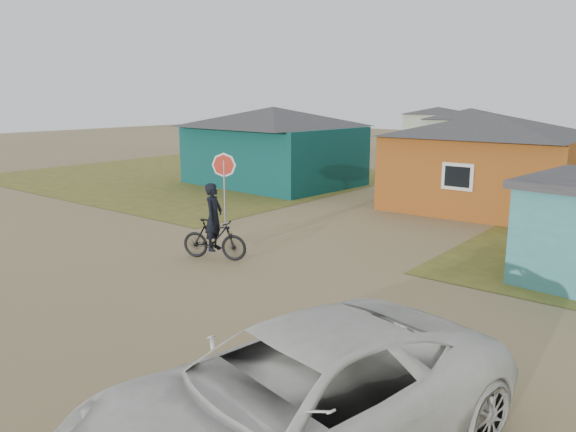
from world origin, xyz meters
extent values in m
plane|color=#947F55|center=(0.00, 0.00, 0.00)|extent=(120.00, 120.00, 0.00)
cube|color=olive|center=(-14.00, 13.00, 0.01)|extent=(20.00, 18.00, 0.00)
cube|color=#0A3B3A|center=(-8.50, 13.50, 1.50)|extent=(8.40, 6.54, 3.00)
pyramid|color=#333335|center=(-8.50, 13.50, 3.50)|extent=(8.93, 7.08, 1.00)
cube|color=#9A4E17|center=(2.50, 14.00, 1.50)|extent=(7.21, 6.24, 3.00)
pyramid|color=#333335|center=(2.50, 14.00, 3.45)|extent=(7.72, 6.76, 0.90)
cube|color=silver|center=(2.50, 10.97, 1.65)|extent=(1.20, 0.06, 1.00)
cube|color=black|center=(2.50, 10.94, 1.65)|extent=(0.95, 0.04, 0.75)
cube|color=#A2B097|center=(-6.00, 34.00, 1.40)|extent=(6.49, 5.60, 2.80)
pyramid|color=#333335|center=(-6.00, 34.00, 3.20)|extent=(7.04, 6.15, 0.80)
cube|color=#A2B097|center=(-14.00, 46.00, 1.35)|extent=(5.75, 5.28, 2.70)
pyramid|color=#333335|center=(-14.00, 46.00, 3.05)|extent=(6.28, 5.81, 0.70)
cylinder|color=gray|center=(-3.48, 4.91, 1.18)|extent=(0.07, 0.07, 2.36)
imported|color=black|center=(-0.85, 1.86, 0.58)|extent=(2.00, 1.22, 1.16)
imported|color=black|center=(-0.85, 1.86, 1.23)|extent=(0.68, 0.81, 1.91)
imported|color=silver|center=(6.52, -3.87, 0.87)|extent=(4.12, 6.69, 1.73)
camera|label=1|loc=(10.43, -8.84, 4.58)|focal=35.00mm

